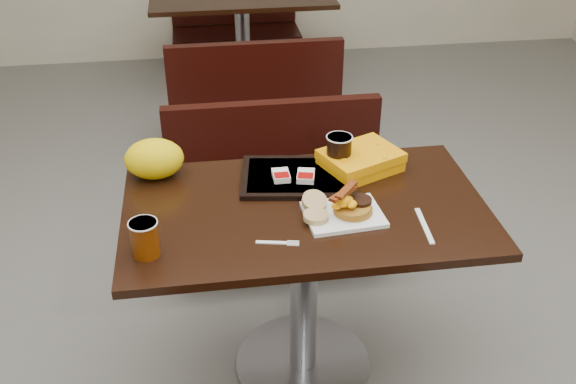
{
  "coord_description": "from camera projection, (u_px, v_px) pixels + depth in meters",
  "views": [
    {
      "loc": [
        -0.31,
        -1.79,
        1.94
      ],
      "look_at": [
        -0.06,
        -0.02,
        0.82
      ],
      "focal_mm": 40.92,
      "sensor_mm": 36.0,
      "label": 1
    }
  ],
  "objects": [
    {
      "name": "bench_near_n",
      "position": [
        279.0,
        194.0,
        2.96
      ],
      "size": [
        1.0,
        0.46,
        0.72
      ],
      "primitive_type": null,
      "color": "black",
      "rests_on": "floor"
    },
    {
      "name": "hashbrown_sleeve_left",
      "position": [
        281.0,
        175.0,
        2.28
      ],
      "size": [
        0.06,
        0.08,
        0.02
      ],
      "primitive_type": "cube",
      "rotation": [
        0.0,
        0.0,
        0.01
      ],
      "color": "silver",
      "rests_on": "tray"
    },
    {
      "name": "condiment_ketchup",
      "position": [
        301.0,
        186.0,
        2.27
      ],
      "size": [
        0.05,
        0.04,
        0.01
      ],
      "primitive_type": "cube",
      "rotation": [
        0.0,
        0.0,
        -0.19
      ],
      "color": "#8C0504",
      "rests_on": "table_near"
    },
    {
      "name": "bench_far_s",
      "position": [
        253.0,
        90.0,
        3.97
      ],
      "size": [
        1.0,
        0.46,
        0.72
      ],
      "primitive_type": null,
      "color": "black",
      "rests_on": "floor"
    },
    {
      "name": "bench_far_n",
      "position": [
        236.0,
        20.0,
        5.15
      ],
      "size": [
        1.0,
        0.46,
        0.72
      ],
      "primitive_type": null,
      "color": "black",
      "rests_on": "floor"
    },
    {
      "name": "hashbrown_sleeve_right",
      "position": [
        306.0,
        176.0,
        2.28
      ],
      "size": [
        0.08,
        0.09,
        0.02
      ],
      "primitive_type": "cube",
      "rotation": [
        0.0,
        0.0,
        -0.22
      ],
      "color": "silver",
      "rests_on": "tray"
    },
    {
      "name": "knife",
      "position": [
        424.0,
        226.0,
        2.07
      ],
      "size": [
        0.03,
        0.19,
        0.0
      ],
      "primitive_type": "cube",
      "rotation": [
        0.0,
        0.0,
        -1.64
      ],
      "color": "white",
      "rests_on": "table_near"
    },
    {
      "name": "floor",
      "position": [
        303.0,
        366.0,
        2.57
      ],
      "size": [
        6.0,
        7.0,
        0.01
      ],
      "primitive_type": "cube",
      "color": "slate",
      "rests_on": "ground"
    },
    {
      "name": "sausage_patty",
      "position": [
        360.0,
        200.0,
        2.11
      ],
      "size": [
        0.08,
        0.08,
        0.01
      ],
      "primitive_type": "cylinder",
      "rotation": [
        0.0,
        0.0,
        0.1
      ],
      "color": "black",
      "rests_on": "pancake_stack"
    },
    {
      "name": "clamshell",
      "position": [
        361.0,
        161.0,
        2.36
      ],
      "size": [
        0.32,
        0.29,
        0.07
      ],
      "primitive_type": "cube",
      "rotation": [
        0.0,
        0.0,
        0.41
      ],
      "color": "orange",
      "rests_on": "table_near"
    },
    {
      "name": "pancake_stack",
      "position": [
        353.0,
        208.0,
        2.11
      ],
      "size": [
        0.15,
        0.15,
        0.03
      ],
      "primitive_type": "cylinder",
      "rotation": [
        0.0,
        0.0,
        -0.23
      ],
      "color": "#A7791B",
      "rests_on": "platter"
    },
    {
      "name": "scrambled_eggs",
      "position": [
        344.0,
        202.0,
        2.08
      ],
      "size": [
        0.1,
        0.09,
        0.04
      ],
      "primitive_type": "ellipsoid",
      "rotation": [
        0.0,
        0.0,
        -0.3
      ],
      "color": "#FFA305",
      "rests_on": "pancake_stack"
    },
    {
      "name": "muffin_top",
      "position": [
        314.0,
        201.0,
        2.13
      ],
      "size": [
        0.1,
        0.1,
        0.05
      ],
      "primitive_type": "cylinder",
      "rotation": [
        0.38,
        0.0,
        0.31
      ],
      "color": "tan",
      "rests_on": "platter"
    },
    {
      "name": "table_near",
      "position": [
        304.0,
        293.0,
        2.37
      ],
      "size": [
        1.2,
        0.7,
        0.75
      ],
      "primitive_type": null,
      "color": "black",
      "rests_on": "floor"
    },
    {
      "name": "fork",
      "position": [
        271.0,
        242.0,
        1.99
      ],
      "size": [
        0.13,
        0.05,
        0.0
      ],
      "primitive_type": null,
      "rotation": [
        0.0,
        0.0,
        -0.2
      ],
      "color": "white",
      "rests_on": "table_near"
    },
    {
      "name": "coffee_cup_near",
      "position": [
        145.0,
        239.0,
        1.92
      ],
      "size": [
        0.1,
        0.1,
        0.11
      ],
      "primitive_type": "cylinder",
      "rotation": [
        0.0,
        0.0,
        -0.2
      ],
      "color": "#8D3705",
      "rests_on": "table_near"
    },
    {
      "name": "table_far",
      "position": [
        243.0,
        48.0,
        4.55
      ],
      "size": [
        1.2,
        0.7,
        0.75
      ],
      "primitive_type": null,
      "color": "black",
      "rests_on": "floor"
    },
    {
      "name": "paper_bag",
      "position": [
        154.0,
        159.0,
        2.3
      ],
      "size": [
        0.23,
        0.19,
        0.14
      ],
      "primitive_type": "ellipsoid",
      "rotation": [
        0.0,
        0.0,
        0.19
      ],
      "color": "yellow",
      "rests_on": "table_near"
    },
    {
      "name": "muffin_bottom",
      "position": [
        316.0,
        216.0,
        2.08
      ],
      "size": [
        0.1,
        0.1,
        0.02
      ],
      "primitive_type": "cylinder",
      "rotation": [
        0.0,
        0.0,
        -0.33
      ],
      "color": "tan",
      "rests_on": "platter"
    },
    {
      "name": "platter",
      "position": [
        343.0,
        215.0,
        2.11
      ],
      "size": [
        0.26,
        0.21,
        0.01
      ],
      "primitive_type": "cube",
      "rotation": [
        0.0,
        0.0,
        0.09
      ],
      "color": "white",
      "rests_on": "table_near"
    },
    {
      "name": "tray",
      "position": [
        298.0,
        177.0,
        2.31
      ],
      "size": [
        0.43,
        0.34,
        0.02
      ],
      "primitive_type": "cube",
      "rotation": [
        0.0,
        0.0,
        -0.14
      ],
      "color": "black",
      "rests_on": "table_near"
    },
    {
      "name": "coffee_cup_far",
      "position": [
        339.0,
        152.0,
        2.32
      ],
      "size": [
        0.1,
        0.1,
        0.12
      ],
      "primitive_type": "cylinder",
      "rotation": [
        0.0,
        0.0,
        0.15
      ],
      "color": "black",
      "rests_on": "tray"
    },
    {
      "name": "bacon_strips",
      "position": [
        343.0,
        193.0,
        2.07
      ],
      "size": [
        0.14,
        0.15,
        0.01
      ],
      "primitive_type": null,
      "rotation": [
        0.0,
        0.0,
        0.83
      ],
      "color": "#471005",
      "rests_on": "scrambled_eggs"
    }
  ]
}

